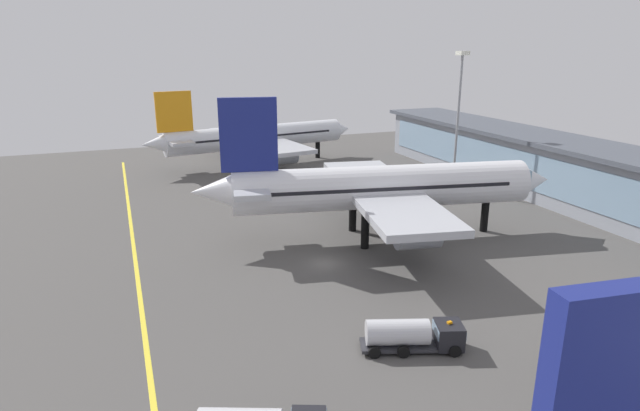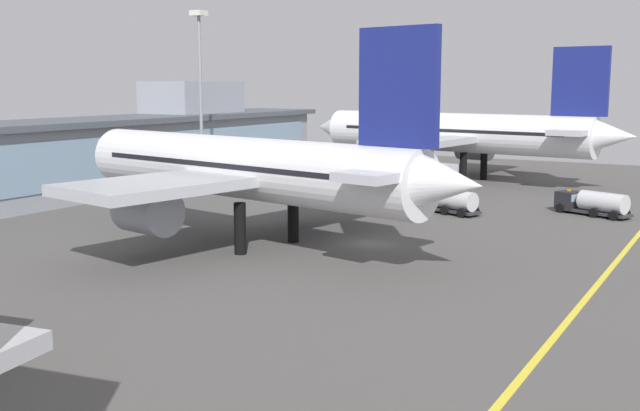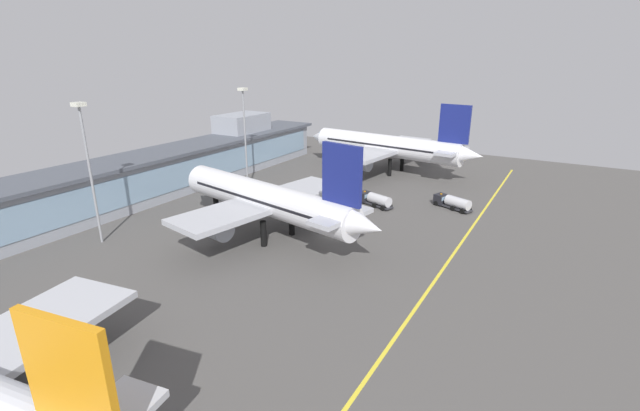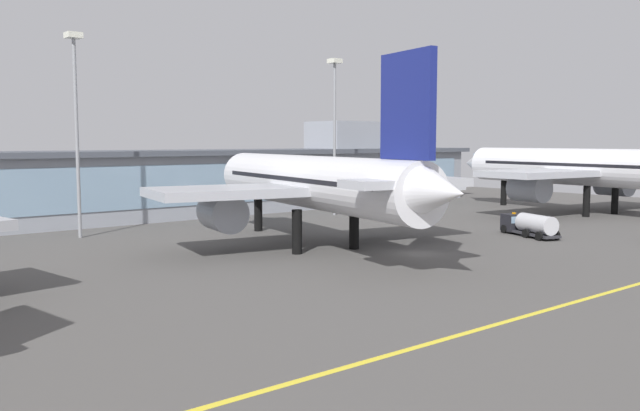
{
  "view_description": "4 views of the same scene",
  "coord_description": "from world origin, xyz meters",
  "px_view_note": "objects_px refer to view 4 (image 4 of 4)",
  "views": [
    {
      "loc": [
        56.39,
        -22.35,
        26.06
      ],
      "look_at": [
        -9.38,
        2.98,
        4.59
      ],
      "focal_mm": 29.59,
      "sensor_mm": 36.0,
      "label": 1
    },
    {
      "loc": [
        -65.69,
        -31.88,
        15.37
      ],
      "look_at": [
        -4.28,
        3.21,
        4.1
      ],
      "focal_mm": 43.02,
      "sensor_mm": 36.0,
      "label": 2
    },
    {
      "loc": [
        -67.65,
        -37.05,
        32.41
      ],
      "look_at": [
        -0.15,
        2.4,
        5.78
      ],
      "focal_mm": 24.78,
      "sensor_mm": 36.0,
      "label": 3
    },
    {
      "loc": [
        -52.97,
        -47.91,
        12.0
      ],
      "look_at": [
        -7.7,
        7.24,
        5.13
      ],
      "focal_mm": 37.67,
      "sensor_mm": 36.0,
      "label": 4
    }
  ],
  "objects_px": {
    "airliner_near_right": "(313,183)",
    "airliner_far_right": "(585,168)",
    "apron_light_mast_west": "(76,106)",
    "apron_light_mast_centre": "(335,114)",
    "baggage_tug_near": "(528,224)"
  },
  "relations": [
    {
      "from": "airliner_near_right",
      "to": "airliner_far_right",
      "type": "xyz_separation_m",
      "value": [
        56.95,
        -0.71,
        0.28
      ]
    },
    {
      "from": "apron_light_mast_west",
      "to": "apron_light_mast_centre",
      "type": "bearing_deg",
      "value": -0.69
    },
    {
      "from": "apron_light_mast_west",
      "to": "airliner_near_right",
      "type": "bearing_deg",
      "value": -54.19
    },
    {
      "from": "apron_light_mast_west",
      "to": "airliner_far_right",
      "type": "bearing_deg",
      "value": -18.63
    },
    {
      "from": "baggage_tug_near",
      "to": "apron_light_mast_centre",
      "type": "relative_size",
      "value": 0.37
    },
    {
      "from": "baggage_tug_near",
      "to": "airliner_near_right",
      "type": "bearing_deg",
      "value": 88.5
    },
    {
      "from": "baggage_tug_near",
      "to": "apron_light_mast_centre",
      "type": "height_order",
      "value": "apron_light_mast_centre"
    },
    {
      "from": "airliner_near_right",
      "to": "airliner_far_right",
      "type": "relative_size",
      "value": 0.92
    },
    {
      "from": "airliner_near_right",
      "to": "baggage_tug_near",
      "type": "xyz_separation_m",
      "value": [
        26.76,
        -10.16,
        -5.76
      ]
    },
    {
      "from": "airliner_far_right",
      "to": "apron_light_mast_centre",
      "type": "xyz_separation_m",
      "value": [
        -33.28,
        24.65,
        8.7
      ]
    },
    {
      "from": "apron_light_mast_west",
      "to": "apron_light_mast_centre",
      "type": "distance_m",
      "value": 41.31
    },
    {
      "from": "apron_light_mast_west",
      "to": "apron_light_mast_centre",
      "type": "xyz_separation_m",
      "value": [
        41.31,
        -0.5,
        -0.02
      ]
    },
    {
      "from": "airliner_far_right",
      "to": "baggage_tug_near",
      "type": "relative_size",
      "value": 5.9
    },
    {
      "from": "apron_light_mast_west",
      "to": "apron_light_mast_centre",
      "type": "height_order",
      "value": "apron_light_mast_west"
    },
    {
      "from": "airliner_near_right",
      "to": "baggage_tug_near",
      "type": "distance_m",
      "value": 29.2
    }
  ]
}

